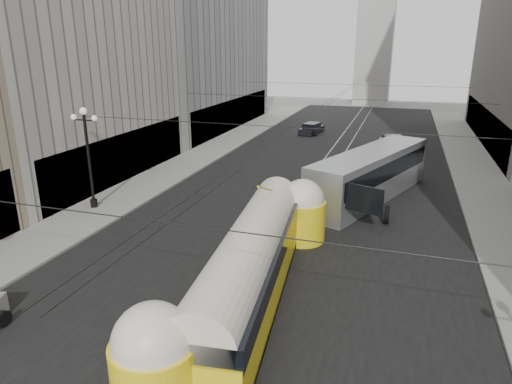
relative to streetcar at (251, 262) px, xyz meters
The scene contains 13 objects.
road 21.81m from the streetcar, 91.32° to the left, with size 20.00×85.00×0.02m, color black.
sidewalk_left 28.21m from the streetcar, 116.35° to the left, with size 4.00×72.00×0.15m, color gray.
sidewalk_right 27.78m from the streetcar, 65.50° to the left, with size 4.00×72.00×0.15m, color gray.
rail_left 21.84m from the streetcar, 93.29° to the left, with size 0.12×85.00×0.04m, color gray.
rail_right 21.80m from the streetcar, 89.34° to the left, with size 0.12×85.00×0.04m, color gray.
building_left_far 44.34m from the streetcar, 118.83° to the left, with size 12.60×28.60×28.60m.
distant_tower 70.50m from the streetcar, 90.41° to the left, with size 6.00×6.00×31.36m.
lamppost_left_mid 15.11m from the streetcar, 151.08° to the left, with size 1.86×0.44×6.37m.
catenary 21.15m from the streetcar, 91.06° to the left, with size 25.00×72.00×0.23m.
streetcar is the anchor object (origin of this frame).
city_bus 15.28m from the streetcar, 76.33° to the left, with size 7.22×13.59×3.33m.
sedan_white_far 30.54m from the streetcar, 81.19° to the left, with size 3.01×5.23×1.55m.
sedan_dark_far 37.61m from the streetcar, 97.45° to the left, with size 2.49×4.36×1.29m.
Camera 1 is at (5.85, -5.16, 10.13)m, focal length 32.00 mm.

